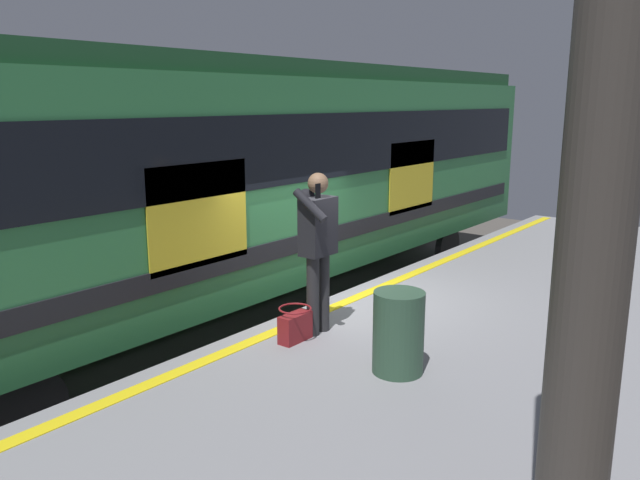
{
  "coord_description": "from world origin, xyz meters",
  "views": [
    {
      "loc": [
        6.2,
        4.76,
        3.5
      ],
      "look_at": [
        0.52,
        0.3,
        1.89
      ],
      "focal_mm": 35.5,
      "sensor_mm": 36.0,
      "label": 1
    }
  ],
  "objects_px": {
    "train_carriage": "(256,168)",
    "handbag": "(295,325)",
    "station_column": "(599,197)",
    "trash_bin": "(398,332)",
    "passenger": "(318,240)"
  },
  "relations": [
    {
      "from": "handbag",
      "to": "trash_bin",
      "type": "relative_size",
      "value": 0.5
    },
    {
      "from": "train_carriage",
      "to": "trash_bin",
      "type": "height_order",
      "value": "train_carriage"
    },
    {
      "from": "station_column",
      "to": "trash_bin",
      "type": "height_order",
      "value": "station_column"
    },
    {
      "from": "handbag",
      "to": "passenger",
      "type": "bearing_deg",
      "value": 176.54
    },
    {
      "from": "station_column",
      "to": "trash_bin",
      "type": "xyz_separation_m",
      "value": [
        -1.53,
        -2.02,
        -1.64
      ]
    },
    {
      "from": "train_carriage",
      "to": "handbag",
      "type": "height_order",
      "value": "train_carriage"
    },
    {
      "from": "train_carriage",
      "to": "passenger",
      "type": "bearing_deg",
      "value": 55.23
    },
    {
      "from": "train_carriage",
      "to": "station_column",
      "type": "xyz_separation_m",
      "value": [
        3.74,
        5.94,
        0.55
      ]
    },
    {
      "from": "handbag",
      "to": "trash_bin",
      "type": "bearing_deg",
      "value": 90.1
    },
    {
      "from": "passenger",
      "to": "station_column",
      "type": "xyz_separation_m",
      "value": [
        1.88,
        3.26,
        0.99
      ]
    },
    {
      "from": "station_column",
      "to": "trash_bin",
      "type": "distance_m",
      "value": 3.02
    },
    {
      "from": "trash_bin",
      "to": "train_carriage",
      "type": "bearing_deg",
      "value": -119.47
    },
    {
      "from": "handbag",
      "to": "station_column",
      "type": "distance_m",
      "value": 4.07
    },
    {
      "from": "passenger",
      "to": "trash_bin",
      "type": "relative_size",
      "value": 2.25
    },
    {
      "from": "train_carriage",
      "to": "passenger",
      "type": "xyz_separation_m",
      "value": [
        1.86,
        2.68,
        -0.44
      ]
    }
  ]
}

